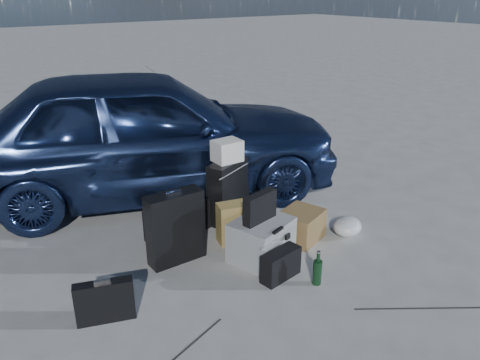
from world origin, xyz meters
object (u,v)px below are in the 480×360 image
Objects in this scene: cardboard_box at (301,225)px; green_bottle at (317,268)px; suitcase_left at (175,228)px; pelican_case at (261,240)px; suitcase_right at (229,190)px; briefcase at (105,302)px; duffel_bag at (178,220)px; car at (146,132)px.

green_bottle is at bearing -122.68° from cardboard_box.
suitcase_left is 1.29m from green_bottle.
suitcase_right is (0.22, 0.83, 0.14)m from pelican_case.
suitcase_right is at bearing 59.03° from pelican_case.
briefcase reaches higher than green_bottle.
duffel_bag is 1.53m from green_bottle.
suitcase_right is at bearing 26.28° from suitcase_left.
duffel_bag is at bearing -170.96° from car.
suitcase_right is 0.87m from cardboard_box.
car is at bearing 75.91° from briefcase.
green_bottle is at bearing -116.69° from suitcase_right.
pelican_case is at bearing -32.41° from suitcase_left.
briefcase is 1.37m from duffel_bag.
pelican_case is at bearing -154.25° from car.
duffel_bag reaches higher than green_bottle.
green_bottle is (0.12, -0.60, -0.04)m from pelican_case.
pelican_case is 0.78m from suitcase_left.
suitcase_right is 0.64m from duffel_bag.
suitcase_right reaches higher than duffel_bag.
suitcase_right is at bearing 45.88° from briefcase.
duffel_bag is at bearing 99.30° from pelican_case.
cardboard_box and green_bottle have the same top height.
pelican_case is at bearing -175.24° from cardboard_box.
suitcase_left reaches higher than suitcase_right.
car is at bearing 78.31° from pelican_case.
car is 1.27m from suitcase_right.
briefcase is (-1.32, -1.97, -0.59)m from car.
pelican_case reaches higher than cardboard_box.
briefcase is at bearing -176.70° from suitcase_right.
suitcase_right is 1.44m from green_bottle.
green_bottle is (-0.09, -1.43, -0.18)m from suitcase_right.
car is 1.68m from suitcase_left.
car is 2.65m from green_bottle.
pelican_case reaches higher than briefcase.
car reaches higher than green_bottle.
cardboard_box is (0.94, -0.79, -0.01)m from duffel_bag.
pelican_case reaches higher than duffel_bag.
pelican_case is at bearing 19.82° from briefcase.
duffel_bag is 1.23m from cardboard_box.
briefcase is 0.67× the size of duffel_bag.
cardboard_box is at bearing 57.32° from green_bottle.
suitcase_left is 0.51m from duffel_bag.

